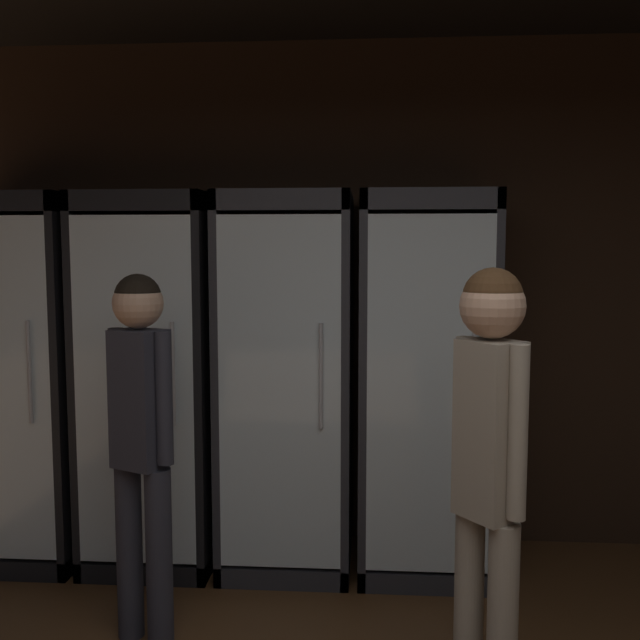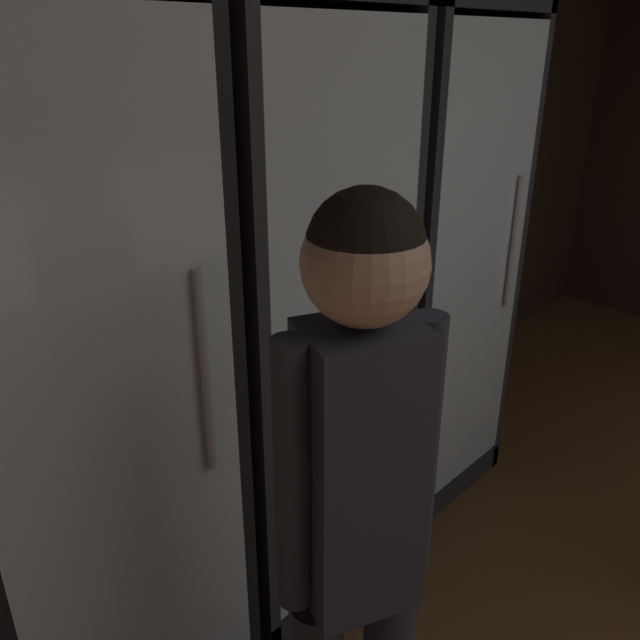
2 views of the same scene
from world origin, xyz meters
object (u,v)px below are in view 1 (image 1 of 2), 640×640
cooler_far_left (30,381)px  cooler_left (158,382)px  cooler_center (289,384)px  shopper_near (141,423)px  shopper_far (489,450)px  cooler_right (423,387)px

cooler_far_left → cooler_left: size_ratio=1.00×
cooler_left → cooler_center: bearing=-0.1°
cooler_center → shopper_near: bearing=-120.9°
cooler_left → shopper_far: size_ratio=1.21×
shopper_near → cooler_center: bearing=59.1°
cooler_far_left → cooler_left: 0.71m
shopper_far → shopper_near: bearing=158.9°
cooler_center → shopper_near: cooler_center is taller
cooler_far_left → shopper_near: cooler_far_left is taller
cooler_right → shopper_near: size_ratio=1.24×
cooler_center → shopper_far: size_ratio=1.21×
cooler_left → shopper_near: 0.88m
cooler_far_left → shopper_near: size_ratio=1.24×
cooler_right → shopper_near: 1.49m
cooler_right → shopper_near: (-1.22, -0.86, -0.00)m
cooler_left → shopper_far: (1.52, -1.37, 0.05)m
cooler_right → shopper_near: cooler_right is taller
cooler_right → shopper_far: 1.38m
shopper_near → cooler_left: bearing=102.6°
shopper_near → shopper_far: shopper_far is taller
cooler_far_left → cooler_left: (0.71, 0.00, 0.00)m
cooler_far_left → cooler_center: (1.41, -0.00, 0.00)m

